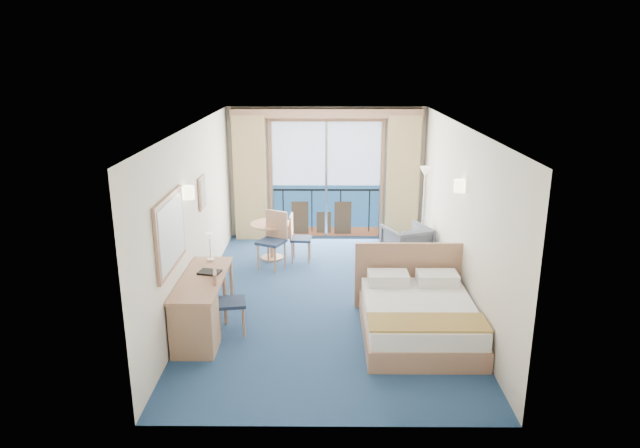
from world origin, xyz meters
The scene contains 22 objects.
floor centered at (0.00, 0.00, 0.00)m, with size 6.50×6.50×0.00m, color navy.
room_walls centered at (0.00, 0.00, 1.78)m, with size 4.04×6.54×2.72m.
balcony_door centered at (-0.01, 3.22, 1.14)m, with size 2.36×0.03×2.52m.
curtain_left centered at (-1.55, 3.07, 1.28)m, with size 0.65×0.22×2.55m, color tan.
curtain_right centered at (1.55, 3.07, 1.28)m, with size 0.65×0.22×2.55m, color tan.
pelmet centered at (0.00, 3.10, 2.58)m, with size 3.80×0.25×0.18m, color #9E7456.
mirror centered at (-1.97, -1.50, 1.55)m, with size 0.05×1.25×0.95m.
wall_print centered at (-1.97, 0.45, 1.60)m, with size 0.04×0.42×0.52m.
sconce_left centered at (-1.94, -0.60, 1.85)m, with size 0.18×0.18×0.18m, color #FFEDB2.
sconce_right centered at (1.94, -0.15, 1.85)m, with size 0.18×0.18×0.18m, color #FFEDB2.
bed centered at (1.23, -1.23, 0.29)m, with size 1.63×1.94×1.03m.
nightstand centered at (1.77, 0.05, 0.28)m, with size 0.42×0.40×0.55m, color tan.
phone centered at (1.73, 0.02, 0.60)m, with size 0.20×0.15×0.09m, color beige.
armchair centered at (1.47, 1.66, 0.35)m, with size 0.75×0.77×0.70m, color #464C55.
floor_lamp centered at (1.88, 2.41, 1.25)m, with size 0.23×0.23×1.64m.
desk centered at (-1.70, -1.57, 0.44)m, with size 0.58×1.68×0.79m.
desk_chair centered at (-1.40, -1.18, 0.53)m, with size 0.47×0.47×0.94m.
folder centered at (-1.63, -0.95, 0.80)m, with size 0.29×0.22×0.03m, color black.
desk_lamp centered at (-1.70, -0.47, 1.10)m, with size 0.11×0.11×0.41m.
round_table centered at (-1.03, 1.83, 0.52)m, with size 0.77×0.77×0.69m.
table_chair_a centered at (-0.55, 1.73, 0.49)m, with size 0.40×0.39×0.88m.
table_chair_b centered at (-0.95, 1.42, 0.57)m, with size 0.58×0.59×1.01m.
Camera 1 is at (-0.05, -8.29, 3.69)m, focal length 32.00 mm.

